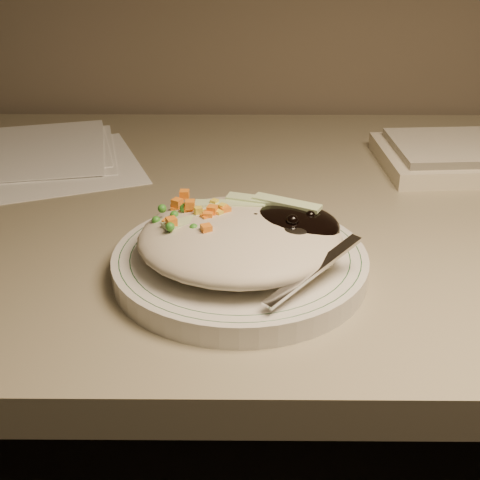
{
  "coord_description": "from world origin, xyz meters",
  "views": [
    {
      "loc": [
        -0.08,
        0.65,
        1.07
      ],
      "look_at": [
        -0.09,
        1.21,
        0.78
      ],
      "focal_mm": 50.0,
      "sensor_mm": 36.0,
      "label": 1
    }
  ],
  "objects": [
    {
      "name": "plate",
      "position": [
        -0.09,
        1.21,
        0.75
      ],
      "size": [
        0.24,
        0.24,
        0.02
      ],
      "primitive_type": "cylinder",
      "color": "silver",
      "rests_on": "desk"
    },
    {
      "name": "desk",
      "position": [
        0.0,
        1.38,
        0.54
      ],
      "size": [
        1.4,
        0.7,
        0.74
      ],
      "color": "gray",
      "rests_on": "ground"
    },
    {
      "name": "meal",
      "position": [
        -0.08,
        1.21,
        0.78
      ],
      "size": [
        0.21,
        0.19,
        0.05
      ],
      "color": "#BDB199",
      "rests_on": "plate"
    },
    {
      "name": "plate_rim",
      "position": [
        -0.09,
        1.21,
        0.76
      ],
      "size": [
        0.23,
        0.23,
        0.0
      ],
      "color": "#144723",
      "rests_on": "plate"
    },
    {
      "name": "papers",
      "position": [
        -0.41,
        1.52,
        0.74
      ],
      "size": [
        0.4,
        0.36,
        0.0
      ],
      "color": "white",
      "rests_on": "desk"
    }
  ]
}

